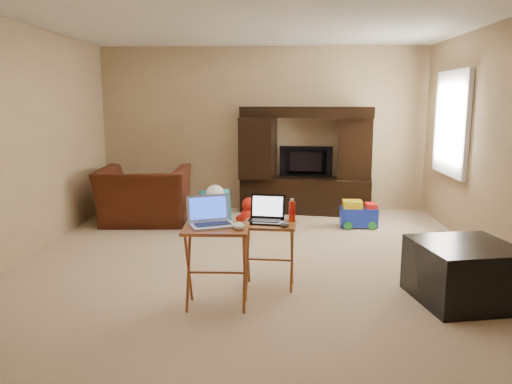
{
  "coord_description": "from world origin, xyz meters",
  "views": [
    {
      "loc": [
        0.18,
        -5.03,
        1.68
      ],
      "look_at": [
        0.0,
        -0.2,
        0.8
      ],
      "focal_mm": 35.0,
      "sensor_mm": 36.0,
      "label": 1
    }
  ],
  "objects_px": {
    "entertainment_center": "(306,160)",
    "plush_toy": "(249,212)",
    "child_rocker": "(214,211)",
    "laptop_left": "(212,212)",
    "television": "(306,162)",
    "push_toy": "(359,214)",
    "ottoman": "(464,273)",
    "tray_table_right": "(270,255)",
    "laptop_right": "(266,210)",
    "tray_table_left": "(217,267)",
    "mouse_right": "(285,224)",
    "mouse_left": "(239,226)",
    "recliner": "(145,196)",
    "water_bottle": "(292,211)"
  },
  "relations": [
    {
      "from": "entertainment_center",
      "to": "plush_toy",
      "type": "height_order",
      "value": "entertainment_center"
    },
    {
      "from": "child_rocker",
      "to": "laptop_left",
      "type": "height_order",
      "value": "laptop_left"
    },
    {
      "from": "television",
      "to": "push_toy",
      "type": "relative_size",
      "value": 1.62
    },
    {
      "from": "ottoman",
      "to": "entertainment_center",
      "type": "bearing_deg",
      "value": 108.5
    },
    {
      "from": "plush_toy",
      "to": "push_toy",
      "type": "xyz_separation_m",
      "value": [
        1.47,
        0.08,
        -0.02
      ]
    },
    {
      "from": "entertainment_center",
      "to": "tray_table_right",
      "type": "xyz_separation_m",
      "value": [
        -0.51,
        -3.15,
        -0.5
      ]
    },
    {
      "from": "laptop_left",
      "to": "laptop_right",
      "type": "distance_m",
      "value": 0.62
    },
    {
      "from": "tray_table_left",
      "to": "laptop_right",
      "type": "height_order",
      "value": "laptop_right"
    },
    {
      "from": "plush_toy",
      "to": "laptop_left",
      "type": "xyz_separation_m",
      "value": [
        -0.17,
        -2.6,
        0.59
      ]
    },
    {
      "from": "television",
      "to": "tray_table_right",
      "type": "height_order",
      "value": "television"
    },
    {
      "from": "tray_table_left",
      "to": "entertainment_center",
      "type": "bearing_deg",
      "value": 75.3
    },
    {
      "from": "child_rocker",
      "to": "plush_toy",
      "type": "distance_m",
      "value": 0.49
    },
    {
      "from": "television",
      "to": "tray_table_left",
      "type": "distance_m",
      "value": 3.84
    },
    {
      "from": "laptop_right",
      "to": "entertainment_center",
      "type": "bearing_deg",
      "value": 88.0
    },
    {
      "from": "television",
      "to": "mouse_right",
      "type": "xyz_separation_m",
      "value": [
        -0.38,
        -3.36,
        -0.14
      ]
    },
    {
      "from": "entertainment_center",
      "to": "laptop_left",
      "type": "xyz_separation_m",
      "value": [
        -0.98,
        -3.58,
        -0.0
      ]
    },
    {
      "from": "push_toy",
      "to": "mouse_left",
      "type": "relative_size",
      "value": 3.63
    },
    {
      "from": "mouse_right",
      "to": "recliner",
      "type": "bearing_deg",
      "value": 127.1
    },
    {
      "from": "tray_table_left",
      "to": "laptop_right",
      "type": "distance_m",
      "value": 0.73
    },
    {
      "from": "tray_table_right",
      "to": "water_bottle",
      "type": "xyz_separation_m",
      "value": [
        0.2,
        0.08,
        0.39
      ]
    },
    {
      "from": "entertainment_center",
      "to": "water_bottle",
      "type": "height_order",
      "value": "entertainment_center"
    },
    {
      "from": "television",
      "to": "push_toy",
      "type": "xyz_separation_m",
      "value": [
        0.66,
        -0.98,
        -0.58
      ]
    },
    {
      "from": "water_bottle",
      "to": "entertainment_center",
      "type": "bearing_deg",
      "value": 84.15
    },
    {
      "from": "laptop_right",
      "to": "water_bottle",
      "type": "xyz_separation_m",
      "value": [
        0.24,
        0.06,
        -0.03
      ]
    },
    {
      "from": "child_rocker",
      "to": "mouse_left",
      "type": "xyz_separation_m",
      "value": [
        0.51,
        -2.53,
        0.44
      ]
    },
    {
      "from": "tray_table_left",
      "to": "ottoman",
      "type": "bearing_deg",
      "value": 5.59
    },
    {
      "from": "laptop_left",
      "to": "mouse_left",
      "type": "relative_size",
      "value": 2.58
    },
    {
      "from": "ottoman",
      "to": "mouse_right",
      "type": "relative_size",
      "value": 6.36
    },
    {
      "from": "entertainment_center",
      "to": "mouse_right",
      "type": "xyz_separation_m",
      "value": [
        -0.38,
        -3.27,
        -0.17
      ]
    },
    {
      "from": "entertainment_center",
      "to": "recliner",
      "type": "relative_size",
      "value": 1.64
    },
    {
      "from": "television",
      "to": "ottoman",
      "type": "bearing_deg",
      "value": 112.98
    },
    {
      "from": "child_rocker",
      "to": "plush_toy",
      "type": "xyz_separation_m",
      "value": [
        0.45,
        0.17,
        -0.05
      ]
    },
    {
      "from": "entertainment_center",
      "to": "water_bottle",
      "type": "xyz_separation_m",
      "value": [
        -0.31,
        -3.07,
        -0.1
      ]
    },
    {
      "from": "plush_toy",
      "to": "laptop_right",
      "type": "relative_size",
      "value": 1.33
    },
    {
      "from": "entertainment_center",
      "to": "ottoman",
      "type": "relative_size",
      "value": 2.51
    },
    {
      "from": "push_toy",
      "to": "mouse_left",
      "type": "bearing_deg",
      "value": -115.37
    },
    {
      "from": "entertainment_center",
      "to": "tray_table_left",
      "type": "height_order",
      "value": "entertainment_center"
    },
    {
      "from": "push_toy",
      "to": "child_rocker",
      "type": "bearing_deg",
      "value": -170.73
    },
    {
      "from": "entertainment_center",
      "to": "laptop_right",
      "type": "height_order",
      "value": "entertainment_center"
    },
    {
      "from": "recliner",
      "to": "child_rocker",
      "type": "xyz_separation_m",
      "value": [
        1.01,
        -0.38,
        -0.13
      ]
    },
    {
      "from": "recliner",
      "to": "ottoman",
      "type": "xyz_separation_m",
      "value": [
        3.42,
        -2.63,
        -0.14
      ]
    },
    {
      "from": "tray_table_left",
      "to": "tray_table_right",
      "type": "bearing_deg",
      "value": 46.58
    },
    {
      "from": "television",
      "to": "water_bottle",
      "type": "relative_size",
      "value": 4.38
    },
    {
      "from": "push_toy",
      "to": "recliner",
      "type": "bearing_deg",
      "value": 179.2
    },
    {
      "from": "entertainment_center",
      "to": "laptop_right",
      "type": "relative_size",
      "value": 6.2
    },
    {
      "from": "entertainment_center",
      "to": "push_toy",
      "type": "height_order",
      "value": "entertainment_center"
    },
    {
      "from": "tray_table_right",
      "to": "laptop_left",
      "type": "height_order",
      "value": "laptop_left"
    },
    {
      "from": "plush_toy",
      "to": "laptop_right",
      "type": "height_order",
      "value": "laptop_right"
    },
    {
      "from": "mouse_left",
      "to": "tray_table_left",
      "type": "bearing_deg",
      "value": 159.78
    },
    {
      "from": "recliner",
      "to": "mouse_left",
      "type": "relative_size",
      "value": 8.66
    }
  ]
}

